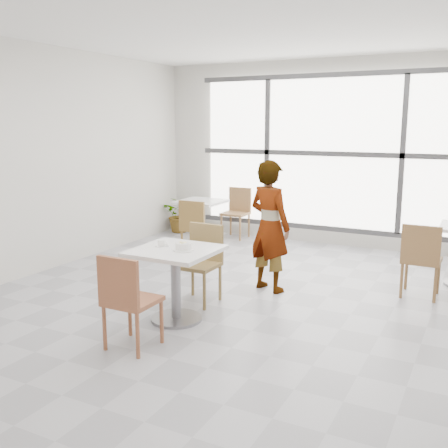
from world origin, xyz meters
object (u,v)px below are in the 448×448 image
at_px(chair_far, 202,258).
at_px(bg_chair_right_near, 421,256).
at_px(coffee_cup, 162,243).
at_px(bg_chair_left_near, 195,225).
at_px(person, 270,226).
at_px(main_table, 176,271).
at_px(chair_near, 127,296).
at_px(plant_left, 181,215).
at_px(bg_chair_left_far, 237,209).
at_px(oatmeal_bowl, 184,246).
at_px(bg_table_left, 201,216).

height_order(chair_far, bg_chair_right_near, same).
bearing_deg(coffee_cup, bg_chair_left_near, 112.43).
height_order(person, bg_chair_right_near, person).
xyz_separation_m(main_table, person, (0.46, 1.35, 0.26)).
relative_size(chair_near, person, 0.56).
xyz_separation_m(bg_chair_left_near, plant_left, (-1.18, 1.46, -0.17)).
bearing_deg(chair_far, plant_left, 125.79).
height_order(main_table, bg_chair_left_near, bg_chair_left_near).
height_order(chair_far, bg_chair_left_far, same).
xyz_separation_m(main_table, bg_chair_left_far, (-1.17, 3.81, -0.02)).
xyz_separation_m(oatmeal_bowl, bg_chair_right_near, (2.00, 1.88, -0.29)).
height_order(chair_far, bg_chair_left_near, same).
bearing_deg(bg_chair_left_far, bg_table_left, -105.27).
bearing_deg(coffee_cup, person, 63.99).
distance_m(bg_chair_left_near, plant_left, 1.88).
bearing_deg(bg_chair_left_near, person, 149.93).
height_order(bg_chair_left_far, bg_chair_right_near, same).
height_order(bg_chair_left_near, bg_chair_right_near, same).
bearing_deg(chair_far, bg_chair_left_far, 109.11).
relative_size(bg_table_left, bg_chair_left_far, 0.86).
relative_size(oatmeal_bowl, bg_table_left, 0.28).
bearing_deg(main_table, bg_chair_left_far, 107.00).
relative_size(bg_table_left, bg_chair_left_near, 0.86).
bearing_deg(main_table, person, 71.12).
relative_size(oatmeal_bowl, bg_chair_left_near, 0.24).
relative_size(chair_far, bg_chair_left_far, 1.00).
distance_m(person, plant_left, 3.64).
xyz_separation_m(chair_far, bg_chair_right_near, (2.18, 1.22, 0.00)).
bearing_deg(bg_chair_right_near, bg_chair_left_near, -6.85).
distance_m(oatmeal_bowl, bg_chair_left_near, 2.59).
distance_m(main_table, coffee_cup, 0.32).
bearing_deg(coffee_cup, bg_chair_left_far, 104.60).
bearing_deg(main_table, plant_left, 121.54).
height_order(chair_near, chair_far, same).
bearing_deg(bg_chair_left_near, chair_near, 109.85).
xyz_separation_m(oatmeal_bowl, coffee_cup, (-0.29, 0.05, -0.01)).
height_order(person, bg_chair_left_far, person).
distance_m(chair_near, bg_table_left, 4.00).
bearing_deg(person, main_table, 90.35).
relative_size(bg_chair_left_near, bg_chair_left_far, 1.00).
bearing_deg(bg_chair_right_near, bg_table_left, -17.18).
relative_size(oatmeal_bowl, bg_chair_left_far, 0.24).
relative_size(chair_near, bg_chair_right_near, 1.00).
bearing_deg(oatmeal_bowl, main_table, 168.90).
bearing_deg(bg_table_left, bg_chair_left_far, 74.73).
xyz_separation_m(bg_chair_left_near, bg_chair_right_near, (3.20, -0.38, 0.00)).
height_order(main_table, plant_left, main_table).
relative_size(main_table, oatmeal_bowl, 3.81).
height_order(oatmeal_bowl, plant_left, oatmeal_bowl).
distance_m(main_table, bg_chair_left_far, 3.99).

